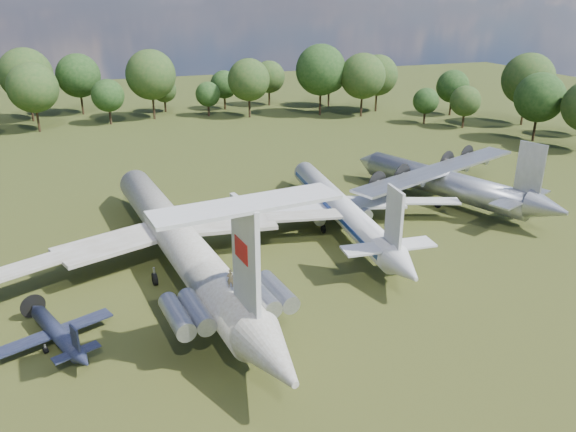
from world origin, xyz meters
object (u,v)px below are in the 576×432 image
object	(u,v)px
tu104_jet	(340,212)
person_on_il62	(230,278)
an12_transport	(443,186)
small_prop_west	(58,336)
il62_airliner	(179,246)

from	to	relation	value
tu104_jet	person_on_il62	bearing A→B (deg)	-129.13
tu104_jet	person_on_il62	xyz separation A→B (m)	(-18.88, -19.93, 4.14)
tu104_jet	an12_transport	bearing A→B (deg)	15.94
small_prop_west	person_on_il62	xyz separation A→B (m)	(13.68, -4.72, 5.31)
il62_airliner	small_prop_west	bearing A→B (deg)	-145.34
an12_transport	person_on_il62	size ratio (longest dim) A/B	22.79
il62_airliner	tu104_jet	size ratio (longest dim) A/B	1.32
an12_transport	person_on_il62	distance (m)	43.34
il62_airliner	tu104_jet	xyz separation A→B (m)	(20.73, 4.71, -0.62)
il62_airliner	tu104_jet	distance (m)	21.27
person_on_il62	tu104_jet	bearing A→B (deg)	-137.46
person_on_il62	an12_transport	bearing A→B (deg)	-151.04
an12_transport	person_on_il62	xyz separation A→B (m)	(-36.21, -23.49, 3.91)
small_prop_west	person_on_il62	size ratio (longest dim) A/B	8.29
small_prop_west	tu104_jet	bearing A→B (deg)	2.84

